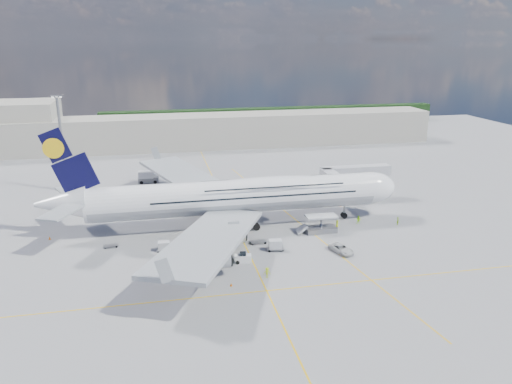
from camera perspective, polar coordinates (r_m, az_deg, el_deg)
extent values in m
plane|color=gray|center=(100.17, -1.36, -5.90)|extent=(300.00, 300.00, 0.00)
cube|color=#E5B20C|center=(100.17, -1.36, -5.89)|extent=(0.25, 220.00, 0.01)
cube|color=#E5B20C|center=(82.49, 1.22, -11.21)|extent=(120.00, 0.25, 0.01)
cube|color=#E5B20C|center=(112.28, 4.76, -3.36)|extent=(14.16, 99.06, 0.01)
cylinder|color=white|center=(107.07, -2.36, -0.49)|extent=(62.00, 7.20, 7.20)
cylinder|color=#9EA0A5|center=(107.11, -2.36, -0.57)|extent=(60.76, 7.13, 7.13)
ellipsoid|color=white|center=(108.01, 1.82, 0.77)|extent=(36.00, 6.84, 3.76)
ellipsoid|color=white|center=(115.96, 12.93, 0.47)|extent=(11.52, 7.20, 7.20)
ellipsoid|color=black|center=(117.16, 14.39, 0.84)|extent=(3.84, 4.16, 1.44)
cone|color=white|center=(107.24, -21.42, -1.22)|extent=(10.00, 6.84, 6.84)
cube|color=black|center=(104.65, -20.86, 3.42)|extent=(11.02, 0.46, 14.61)
cylinder|color=yellow|center=(104.50, -22.14, 4.67)|extent=(4.00, 0.60, 4.00)
cube|color=#999EA3|center=(125.58, -7.47, 1.46)|extent=(25.49, 39.15, 3.35)
cube|color=#999EA3|center=(87.82, -5.35, -5.42)|extent=(25.49, 39.15, 3.35)
cylinder|color=#B7BABF|center=(119.55, -4.74, -0.45)|extent=(5.20, 3.50, 3.50)
cylinder|color=#B7BABF|center=(129.15, -7.31, 0.80)|extent=(5.20, 3.50, 3.50)
cylinder|color=#B7BABF|center=(96.21, -2.86, -4.85)|extent=(5.20, 3.50, 3.50)
cylinder|color=#B7BABF|center=(86.10, -4.74, -7.62)|extent=(5.20, 3.50, 3.50)
cylinder|color=gray|center=(115.03, 10.06, -1.90)|extent=(0.44, 0.44, 3.80)
cylinder|color=black|center=(115.53, 10.02, -2.63)|extent=(1.30, 0.90, 1.30)
cylinder|color=gray|center=(108.54, -2.33, -2.81)|extent=(0.56, 0.56, 3.80)
cylinder|color=black|center=(112.01, -2.59, -2.96)|extent=(1.50, 0.90, 1.50)
cube|color=#B7B7BC|center=(121.24, 8.69, 1.58)|extent=(3.00, 10.00, 2.60)
cube|color=#B7B7BC|center=(128.63, 11.27, 2.34)|extent=(18.00, 3.00, 2.60)
cylinder|color=gray|center=(125.60, 9.01, 0.43)|extent=(0.80, 0.80, 7.10)
cylinder|color=black|center=(126.51, 8.94, -0.92)|extent=(0.90, 0.80, 0.90)
cylinder|color=gray|center=(132.83, 14.37, 1.01)|extent=(1.00, 1.00, 7.10)
cube|color=gray|center=(133.70, 14.27, -0.28)|extent=(2.00, 2.00, 0.80)
cylinder|color=#B7B7BC|center=(117.83, 9.33, 1.09)|extent=(3.60, 3.60, 2.80)
cube|color=silver|center=(105.63, 7.46, -2.76)|extent=(6.50, 3.20, 0.35)
cube|color=gray|center=(106.66, 7.39, -4.26)|extent=(6.50, 3.20, 1.10)
cube|color=gray|center=(106.12, 7.43, -3.50)|extent=(0.22, 1.99, 3.00)
cylinder|color=black|center=(104.88, 6.26, -4.71)|extent=(0.70, 0.30, 0.70)
cube|color=silver|center=(105.25, 5.24, -4.21)|extent=(2.16, 2.60, 1.60)
cylinder|color=gray|center=(140.30, -21.27, 4.99)|extent=(0.70, 0.70, 25.00)
cube|color=gray|center=(138.45, -21.84, 10.13)|extent=(3.00, 0.40, 0.60)
cube|color=#B2AD9E|center=(189.38, -6.64, 6.90)|extent=(180.00, 16.00, 12.00)
cube|color=#193814|center=(240.13, 1.99, 8.67)|extent=(160.00, 6.00, 8.00)
cube|color=gray|center=(88.26, -6.53, -9.08)|extent=(3.33, 2.49, 0.18)
cylinder|color=black|center=(87.71, -7.27, -9.38)|extent=(0.44, 0.18, 0.44)
cylinder|color=black|center=(88.94, -5.79, -8.93)|extent=(0.44, 0.18, 0.44)
cube|color=silver|center=(87.92, -6.55, -8.62)|extent=(2.55, 2.13, 1.49)
cube|color=gray|center=(98.29, -10.46, -6.44)|extent=(3.03, 1.69, 0.18)
cylinder|color=black|center=(97.80, -11.15, -6.69)|extent=(0.44, 0.18, 0.44)
cylinder|color=black|center=(98.91, -9.78, -6.33)|extent=(0.44, 0.18, 0.44)
cube|color=silver|center=(97.98, -10.49, -6.01)|extent=(2.23, 1.56, 1.48)
cube|color=gray|center=(93.17, -2.37, -7.52)|extent=(3.13, 2.05, 0.17)
cylinder|color=black|center=(92.54, -3.02, -7.79)|extent=(0.43, 0.17, 0.43)
cylinder|color=black|center=(93.92, -1.72, -7.39)|extent=(0.43, 0.17, 0.43)
cube|color=gray|center=(102.35, -16.22, -5.91)|extent=(2.87, 1.94, 0.16)
cylinder|color=black|center=(102.02, -16.83, -6.11)|extent=(0.39, 0.16, 0.39)
cylinder|color=black|center=(102.79, -15.61, -5.83)|extent=(0.39, 0.16, 0.39)
cube|color=gray|center=(100.04, 0.24, -5.69)|extent=(3.43, 2.10, 0.20)
cylinder|color=black|center=(99.26, -0.42, -5.97)|extent=(0.48, 0.20, 0.48)
cylinder|color=black|center=(100.94, 0.89, -5.56)|extent=(0.48, 0.20, 0.48)
cube|color=gray|center=(96.97, 2.22, -6.46)|extent=(3.55, 2.15, 0.20)
cylinder|color=black|center=(96.13, 1.53, -6.76)|extent=(0.49, 0.20, 0.49)
cylinder|color=black|center=(97.94, 2.89, -6.31)|extent=(0.49, 0.20, 0.49)
cube|color=silver|center=(96.61, 2.23, -5.97)|extent=(2.64, 1.94, 1.68)
cube|color=white|center=(91.79, -1.50, -7.61)|extent=(3.25, 1.84, 1.43)
cube|color=black|center=(91.43, -1.51, -7.11)|extent=(1.27, 1.46, 0.55)
cylinder|color=black|center=(91.26, -2.12, -8.06)|extent=(0.70, 0.27, 0.70)
cylinder|color=black|center=(92.69, -0.90, -7.63)|extent=(0.70, 0.27, 0.70)
cube|color=gray|center=(131.36, -7.16, 0.08)|extent=(6.78, 4.51, 1.96)
cube|color=white|center=(130.78, -7.49, 0.84)|extent=(5.26, 3.99, 2.15)
cube|color=white|center=(131.30, -6.11, 0.51)|extent=(2.46, 2.74, 1.56)
cube|color=black|center=(131.31, -5.82, 0.61)|extent=(0.85, 1.87, 0.88)
cylinder|color=black|center=(130.58, -6.17, -0.19)|extent=(1.08, 0.34, 1.08)
cylinder|color=black|center=(132.42, -8.12, -0.02)|extent=(1.08, 0.34, 1.08)
cube|color=orange|center=(130.97, -7.48, 0.55)|extent=(5.33, 4.06, 0.49)
cube|color=gray|center=(144.49, -12.18, 1.34)|extent=(5.72, 2.45, 1.72)
cube|color=white|center=(144.08, -12.46, 1.95)|extent=(4.27, 2.43, 1.89)
cube|color=white|center=(144.27, -11.35, 1.69)|extent=(1.68, 2.08, 1.37)
cube|color=black|center=(144.23, -11.11, 1.77)|extent=(0.25, 1.72, 0.77)
cylinder|color=black|center=(143.63, -11.42, 1.14)|extent=(0.95, 0.30, 0.95)
cylinder|color=black|center=(145.59, -12.92, 1.26)|extent=(0.95, 0.30, 0.95)
imported|color=silver|center=(97.15, 9.71, -6.41)|extent=(4.17, 6.12, 1.56)
imported|color=#A2DB17|center=(113.90, 15.90, -3.20)|extent=(0.73, 0.77, 1.78)
imported|color=#B1FA1A|center=(112.22, 11.64, -3.15)|extent=(1.20, 1.16, 1.95)
imported|color=#D5FE1A|center=(90.66, -2.84, -7.83)|extent=(0.91, 1.19, 1.88)
imported|color=#EDFF1A|center=(109.87, 9.26, -3.57)|extent=(0.58, 0.81, 1.55)
imported|color=#C6DF17|center=(86.16, 1.27, -9.20)|extent=(1.32, 0.87, 1.90)
cone|color=orange|center=(123.42, 9.63, -1.51)|extent=(0.42, 0.42, 0.53)
cube|color=orange|center=(123.50, 9.62, -1.62)|extent=(0.36, 0.36, 0.03)
cone|color=orange|center=(116.77, -7.21, -2.47)|extent=(0.45, 0.45, 0.58)
cube|color=orange|center=(116.86, -7.21, -2.60)|extent=(0.39, 0.39, 0.03)
cone|color=orange|center=(128.74, -11.11, -0.79)|extent=(0.45, 0.45, 0.58)
cube|color=orange|center=(128.82, -11.10, -0.91)|extent=(0.39, 0.39, 0.03)
cone|color=orange|center=(98.87, -7.82, -6.19)|extent=(0.47, 0.47, 0.60)
cube|color=orange|center=(98.99, -7.81, -6.34)|extent=(0.41, 0.41, 0.03)
cone|color=orange|center=(83.89, -2.86, -10.52)|extent=(0.41, 0.41, 0.52)
cube|color=orange|center=(84.01, -2.86, -10.67)|extent=(0.35, 0.35, 0.03)
cone|color=orange|center=(110.27, -22.52, -4.88)|extent=(0.50, 0.50, 0.64)
cube|color=orange|center=(110.38, -22.50, -5.03)|extent=(0.44, 0.44, 0.03)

